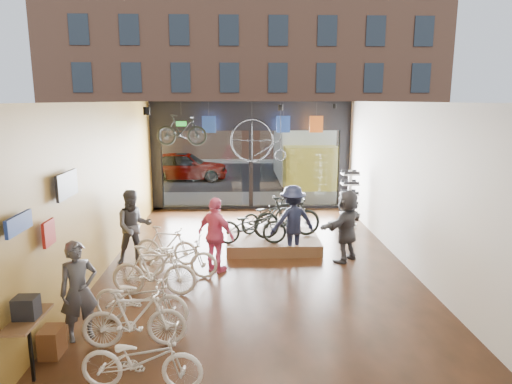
{
  "coord_description": "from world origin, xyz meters",
  "views": [
    {
      "loc": [
        -0.39,
        -10.07,
        3.84
      ],
      "look_at": [
        0.02,
        1.4,
        1.52
      ],
      "focal_mm": 32.0,
      "sensor_mm": 36.0,
      "label": 1
    }
  ],
  "objects_px": {
    "display_bike_left": "(251,226)",
    "customer_1": "(134,227)",
    "floor_bike_3": "(154,271)",
    "display_bike_right": "(267,215)",
    "floor_bike_4": "(178,257)",
    "customer_0": "(79,291)",
    "floor_bike_2": "(141,299)",
    "customer_2": "(216,235)",
    "sunglasses_rack": "(349,199)",
    "display_platform": "(273,242)",
    "penny_farthing": "(261,142)",
    "box_truck": "(304,154)",
    "floor_bike_5": "(167,245)",
    "customer_3": "(293,221)",
    "street_car": "(184,166)",
    "customer_5": "(346,226)",
    "floor_bike_0": "(142,360)",
    "floor_bike_1": "(134,318)",
    "display_bike_mid": "(287,217)",
    "hung_bike": "(182,130)"
  },
  "relations": [
    {
      "from": "display_bike_left",
      "to": "customer_1",
      "type": "xyz_separation_m",
      "value": [
        -2.8,
        -0.45,
        0.13
      ]
    },
    {
      "from": "floor_bike_3",
      "to": "display_bike_right",
      "type": "height_order",
      "value": "display_bike_right"
    },
    {
      "from": "floor_bike_4",
      "to": "customer_0",
      "type": "bearing_deg",
      "value": 162.0
    },
    {
      "from": "floor_bike_2",
      "to": "customer_2",
      "type": "bearing_deg",
      "value": -12.23
    },
    {
      "from": "display_bike_left",
      "to": "sunglasses_rack",
      "type": "distance_m",
      "value": 3.98
    },
    {
      "from": "display_platform",
      "to": "customer_0",
      "type": "bearing_deg",
      "value": -126.99
    },
    {
      "from": "customer_0",
      "to": "penny_farthing",
      "type": "relative_size",
      "value": 0.94
    },
    {
      "from": "customer_2",
      "to": "box_truck",
      "type": "bearing_deg",
      "value": -69.65
    },
    {
      "from": "floor_bike_5",
      "to": "display_bike_left",
      "type": "bearing_deg",
      "value": -59.66
    },
    {
      "from": "customer_3",
      "to": "floor_bike_5",
      "type": "bearing_deg",
      "value": -8.16
    },
    {
      "from": "street_car",
      "to": "floor_bike_4",
      "type": "bearing_deg",
      "value": -173.96
    },
    {
      "from": "floor_bike_5",
      "to": "display_bike_right",
      "type": "bearing_deg",
      "value": -41.22
    },
    {
      "from": "floor_bike_3",
      "to": "box_truck",
      "type": "bearing_deg",
      "value": -15.78
    },
    {
      "from": "street_car",
      "to": "floor_bike_2",
      "type": "height_order",
      "value": "street_car"
    },
    {
      "from": "display_bike_left",
      "to": "customer_1",
      "type": "bearing_deg",
      "value": 99.12
    },
    {
      "from": "box_truck",
      "to": "customer_5",
      "type": "xyz_separation_m",
      "value": [
        -0.45,
        -10.58,
        -0.51
      ]
    },
    {
      "from": "box_truck",
      "to": "customer_0",
      "type": "xyz_separation_m",
      "value": [
        -5.61,
        -14.09,
        -0.56
      ]
    },
    {
      "from": "street_car",
      "to": "floor_bike_0",
      "type": "relative_size",
      "value": 2.5
    },
    {
      "from": "floor_bike_1",
      "to": "display_bike_right",
      "type": "height_order",
      "value": "display_bike_right"
    },
    {
      "from": "display_bike_mid",
      "to": "hung_bike",
      "type": "distance_m",
      "value": 4.6
    },
    {
      "from": "floor_bike_3",
      "to": "floor_bike_5",
      "type": "height_order",
      "value": "floor_bike_3"
    },
    {
      "from": "box_truck",
      "to": "floor_bike_1",
      "type": "bearing_deg",
      "value": -107.97
    },
    {
      "from": "box_truck",
      "to": "display_bike_right",
      "type": "xyz_separation_m",
      "value": [
        -2.28,
        -8.97,
        -0.64
      ]
    },
    {
      "from": "display_platform",
      "to": "penny_farthing",
      "type": "height_order",
      "value": "penny_farthing"
    },
    {
      "from": "customer_2",
      "to": "customer_3",
      "type": "height_order",
      "value": "customer_3"
    },
    {
      "from": "display_bike_left",
      "to": "display_bike_right",
      "type": "bearing_deg",
      "value": -22.1
    },
    {
      "from": "floor_bike_0",
      "to": "floor_bike_3",
      "type": "relative_size",
      "value": 0.97
    },
    {
      "from": "street_car",
      "to": "floor_bike_2",
      "type": "distance_m",
      "value": 14.65
    },
    {
      "from": "customer_0",
      "to": "customer_2",
      "type": "xyz_separation_m",
      "value": [
        2.06,
        2.91,
        0.04
      ]
    },
    {
      "from": "customer_1",
      "to": "display_bike_left",
      "type": "bearing_deg",
      "value": -12.6
    },
    {
      "from": "customer_5",
      "to": "display_bike_mid",
      "type": "bearing_deg",
      "value": -83.2
    },
    {
      "from": "floor_bike_4",
      "to": "floor_bike_5",
      "type": "bearing_deg",
      "value": 31.35
    },
    {
      "from": "floor_bike_1",
      "to": "floor_bike_4",
      "type": "height_order",
      "value": "floor_bike_1"
    },
    {
      "from": "street_car",
      "to": "display_bike_left",
      "type": "distance_m",
      "value": 11.48
    },
    {
      "from": "customer_0",
      "to": "customer_5",
      "type": "bearing_deg",
      "value": 2.46
    },
    {
      "from": "display_platform",
      "to": "floor_bike_0",
      "type": "bearing_deg",
      "value": -110.01
    },
    {
      "from": "floor_bike_3",
      "to": "customer_5",
      "type": "height_order",
      "value": "customer_5"
    },
    {
      "from": "floor_bike_1",
      "to": "floor_bike_5",
      "type": "relative_size",
      "value": 1.06
    },
    {
      "from": "floor_bike_4",
      "to": "display_platform",
      "type": "height_order",
      "value": "floor_bike_4"
    },
    {
      "from": "display_platform",
      "to": "customer_5",
      "type": "relative_size",
      "value": 1.37
    },
    {
      "from": "display_bike_right",
      "to": "sunglasses_rack",
      "type": "bearing_deg",
      "value": -95.98
    },
    {
      "from": "customer_5",
      "to": "penny_farthing",
      "type": "relative_size",
      "value": 1.0
    },
    {
      "from": "box_truck",
      "to": "customer_0",
      "type": "height_order",
      "value": "box_truck"
    },
    {
      "from": "floor_bike_5",
      "to": "display_platform",
      "type": "height_order",
      "value": "floor_bike_5"
    },
    {
      "from": "floor_bike_3",
      "to": "hung_bike",
      "type": "bearing_deg",
      "value": 5.78
    },
    {
      "from": "customer_1",
      "to": "customer_3",
      "type": "xyz_separation_m",
      "value": [
        3.83,
        0.35,
        0.01
      ]
    },
    {
      "from": "customer_2",
      "to": "penny_farthing",
      "type": "xyz_separation_m",
      "value": [
        1.25,
        5.06,
        1.64
      ]
    },
    {
      "from": "floor_bike_1",
      "to": "floor_bike_5",
      "type": "distance_m",
      "value": 3.75
    },
    {
      "from": "floor_bike_0",
      "to": "floor_bike_1",
      "type": "xyz_separation_m",
      "value": [
        -0.34,
        1.08,
        0.05
      ]
    },
    {
      "from": "box_truck",
      "to": "display_bike_left",
      "type": "relative_size",
      "value": 4.01
    }
  ]
}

